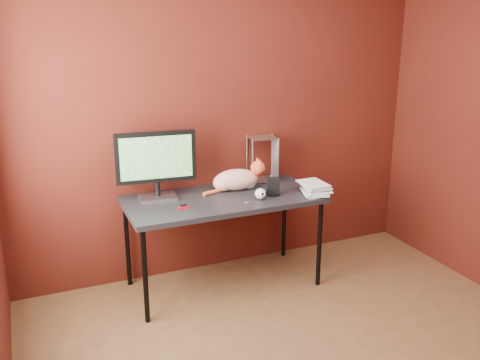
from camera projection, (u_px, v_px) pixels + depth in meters
name	position (u px, v px, depth m)	size (l,w,h in m)	color
room	(345.00, 146.00, 2.76)	(3.52, 3.52, 2.61)	brown
desk	(223.00, 203.00, 4.13)	(1.50, 0.70, 0.75)	black
monitor	(156.00, 162.00, 3.99)	(0.60, 0.22, 0.52)	#AAABAF
cat	(237.00, 179.00, 4.26)	(0.54, 0.23, 0.25)	#D65C2D
skull_mug	(261.00, 194.00, 4.05)	(0.09, 0.09, 0.08)	white
speaker	(273.00, 187.00, 4.15)	(0.12, 0.12, 0.13)	black
book_stack	(306.00, 132.00, 4.04)	(0.25, 0.29, 0.99)	beige
wire_rack	(262.00, 159.00, 4.46)	(0.25, 0.21, 0.38)	#AAABAF
pocket_knife	(183.00, 208.00, 3.86)	(0.08, 0.02, 0.02)	#B10D13
black_gadget	(184.00, 206.00, 3.87)	(0.05, 0.03, 0.02)	black
washer	(247.00, 202.00, 3.99)	(0.04, 0.04, 0.00)	#AAABAF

